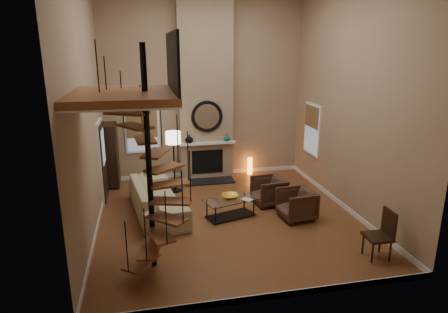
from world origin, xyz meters
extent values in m
cube|color=brown|center=(0.00, 0.00, -0.01)|extent=(6.00, 6.50, 0.01)
cube|color=tan|center=(0.00, 3.25, 2.75)|extent=(6.00, 0.02, 5.50)
cube|color=tan|center=(0.00, -3.25, 2.75)|extent=(6.00, 0.02, 5.50)
cube|color=tan|center=(-3.00, 0.00, 2.75)|extent=(0.02, 6.50, 5.50)
cube|color=tan|center=(3.00, 0.00, 2.75)|extent=(0.02, 6.50, 5.50)
cube|color=white|center=(0.00, 3.24, 0.06)|extent=(6.00, 0.02, 0.12)
cube|color=white|center=(0.00, -3.24, 0.06)|extent=(6.00, 0.02, 0.12)
cube|color=white|center=(-2.99, 0.00, 0.06)|extent=(0.02, 6.50, 0.12)
cube|color=white|center=(2.99, 0.00, 0.06)|extent=(0.02, 6.50, 0.12)
cube|color=#9D8566|center=(0.00, 3.06, 2.75)|extent=(1.60, 0.38, 5.50)
cube|color=black|center=(0.00, 2.57, 0.02)|extent=(1.50, 0.60, 0.04)
cube|color=black|center=(0.00, 2.86, 0.55)|extent=(0.95, 0.02, 0.72)
cube|color=white|center=(0.00, 2.78, 1.15)|extent=(1.70, 0.18, 0.06)
torus|color=black|center=(0.00, 2.84, 1.95)|extent=(0.94, 0.10, 0.94)
cylinder|color=white|center=(0.00, 2.85, 1.95)|extent=(0.80, 0.01, 0.80)
imported|color=black|center=(-0.55, 2.82, 1.30)|extent=(0.24, 0.24, 0.25)
imported|color=#1A5D54|center=(0.60, 2.82, 1.28)|extent=(0.20, 0.20, 0.21)
cube|color=white|center=(-1.90, 3.23, 1.60)|extent=(1.02, 0.04, 1.52)
cube|color=#8C9EB2|center=(-1.90, 3.21, 1.60)|extent=(0.90, 0.01, 1.40)
cube|color=olive|center=(-1.90, 3.19, 1.81)|extent=(0.90, 0.01, 0.98)
cube|color=white|center=(2.98, 2.00, 1.60)|extent=(0.04, 1.02, 1.52)
cube|color=#8C9EB2|center=(2.96, 2.00, 1.60)|extent=(0.01, 0.90, 1.40)
cube|color=olive|center=(2.94, 2.00, 1.98)|extent=(0.01, 0.90, 0.63)
cube|color=white|center=(-2.97, 1.80, 1.05)|extent=(0.06, 1.05, 2.16)
cube|color=black|center=(-2.94, 1.80, 1.02)|extent=(0.05, 0.90, 2.05)
cube|color=#8C9EB2|center=(-2.90, 1.80, 1.45)|extent=(0.01, 0.60, 0.90)
cube|color=#935730|center=(-2.15, -1.80, 3.18)|extent=(1.70, 2.20, 0.12)
cube|color=white|center=(-2.15, -1.80, 3.10)|extent=(1.70, 2.20, 0.03)
cube|color=black|center=(-1.33, -1.80, 3.71)|extent=(0.04, 2.20, 0.94)
cylinder|color=black|center=(-1.80, -1.80, 2.01)|extent=(0.10, 0.10, 4.02)
cube|color=#935730|center=(-2.02, -2.08, 0.26)|extent=(0.71, 0.78, 0.04)
cylinder|color=black|center=(-2.24, -2.37, 0.73)|extent=(0.02, 0.02, 0.94)
cube|color=#935730|center=(-1.86, -2.15, 0.52)|extent=(0.46, 0.77, 0.04)
cylinder|color=black|center=(-1.93, -2.51, 0.99)|extent=(0.02, 0.02, 0.94)
cube|color=#935730|center=(-1.69, -2.14, 0.78)|extent=(0.55, 0.79, 0.04)
cylinder|color=black|center=(-1.58, -2.48, 1.25)|extent=(0.02, 0.02, 0.94)
cube|color=#935730|center=(-1.54, -2.05, 1.04)|extent=(0.75, 0.74, 0.04)
cylinder|color=black|center=(-1.28, -2.30, 1.51)|extent=(0.02, 0.02, 0.94)
cube|color=#935730|center=(-1.45, -1.90, 1.30)|extent=(0.79, 0.53, 0.04)
cylinder|color=black|center=(-1.11, -2.00, 1.77)|extent=(0.02, 0.02, 0.94)
cube|color=#935730|center=(-1.45, -1.73, 1.56)|extent=(0.77, 0.48, 0.04)
cylinder|color=black|center=(-1.10, -1.65, 2.03)|extent=(0.02, 0.02, 0.94)
cube|color=#935730|center=(-1.52, -1.57, 1.82)|extent=(0.77, 0.72, 0.04)
cylinder|color=black|center=(-1.25, -1.34, 2.29)|extent=(0.02, 0.02, 0.94)
cube|color=#935730|center=(-1.67, -1.47, 2.08)|extent=(0.58, 0.79, 0.04)
cylinder|color=black|center=(-1.53, -1.13, 2.55)|extent=(0.02, 0.02, 0.94)
cube|color=#935730|center=(-1.84, -1.44, 2.34)|extent=(0.41, 0.75, 0.04)
cylinder|color=black|center=(-1.88, -1.08, 2.81)|extent=(0.02, 0.02, 0.94)
cube|color=#935730|center=(-2.00, -1.50, 2.60)|extent=(0.68, 0.79, 0.04)
cylinder|color=black|center=(-2.20, -1.20, 3.07)|extent=(0.02, 0.02, 0.94)
cube|color=#935730|center=(-2.12, -1.63, 2.86)|extent=(0.80, 0.64, 0.04)
cylinder|color=black|center=(-2.44, -1.46, 3.33)|extent=(0.02, 0.02, 0.94)
cube|color=#935730|center=(-2.16, -1.80, 3.12)|extent=(0.72, 0.34, 0.04)
cylinder|color=black|center=(-2.52, -1.80, 3.59)|extent=(0.02, 0.02, 0.94)
cube|color=black|center=(-2.81, 2.83, 0.95)|extent=(0.37, 0.80, 1.78)
imported|color=tan|center=(-1.64, 0.55, 0.40)|extent=(1.40, 2.76, 0.77)
imported|color=#492F21|center=(1.29, 0.59, 0.35)|extent=(0.86, 0.84, 0.72)
imported|color=#492F21|center=(1.66, -0.40, 0.35)|extent=(0.86, 0.84, 0.72)
cube|color=silver|center=(0.08, 0.00, 0.44)|extent=(1.37, 0.95, 0.02)
cube|color=black|center=(0.08, 0.00, 0.03)|extent=(1.24, 0.82, 0.02)
cylinder|color=black|center=(-0.36, -0.36, 0.22)|extent=(0.04, 0.04, 0.45)
cylinder|color=black|center=(0.64, -0.05, 0.22)|extent=(0.04, 0.04, 0.45)
cylinder|color=black|center=(-0.49, 0.06, 0.22)|extent=(0.04, 0.04, 0.45)
cylinder|color=black|center=(0.51, 0.37, 0.22)|extent=(0.04, 0.04, 0.45)
imported|color=gold|center=(0.08, 0.05, 0.50)|extent=(0.41, 0.41, 0.10)
imported|color=gray|center=(0.43, -0.15, 0.46)|extent=(0.30, 0.32, 0.02)
cylinder|color=black|center=(-1.08, 2.01, 0.01)|extent=(0.37, 0.37, 0.03)
cylinder|color=black|center=(-1.08, 2.01, 0.80)|extent=(0.04, 0.04, 1.60)
cylinder|color=#F2E5C6|center=(-1.08, 2.01, 1.55)|extent=(0.41, 0.41, 0.33)
cylinder|color=orange|center=(1.41, 3.06, 0.25)|extent=(0.15, 0.15, 0.55)
cube|color=black|center=(2.42, -2.41, 0.44)|extent=(0.49, 0.49, 0.05)
cube|color=black|center=(2.62, -2.42, 0.70)|extent=(0.07, 0.45, 0.55)
cylinder|color=black|center=(2.23, -2.58, 0.21)|extent=(0.04, 0.04, 0.45)
cylinder|color=black|center=(2.59, -2.60, 0.21)|extent=(0.04, 0.04, 0.45)
cylinder|color=black|center=(2.25, -2.22, 0.21)|extent=(0.04, 0.04, 0.45)
cylinder|color=black|center=(2.61, -2.24, 0.21)|extent=(0.04, 0.04, 0.45)
camera|label=1|loc=(-1.85, -8.41, 3.96)|focal=31.26mm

